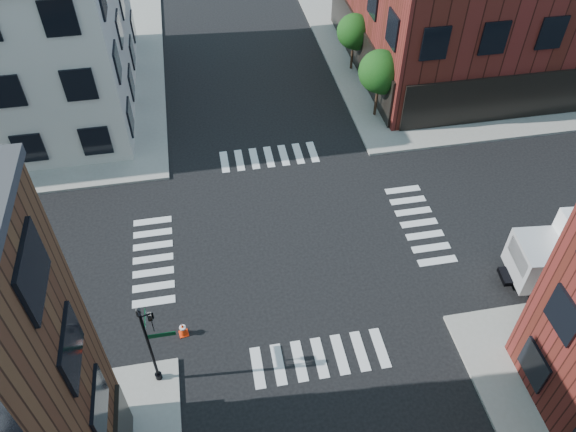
# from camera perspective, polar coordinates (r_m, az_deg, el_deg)

# --- Properties ---
(ground) EXTENTS (120.00, 120.00, 0.00)m
(ground) POSITION_cam_1_polar(r_m,az_deg,el_deg) (29.07, 0.22, -2.50)
(ground) COLOR black
(ground) RESTS_ON ground
(sidewalk_ne) EXTENTS (30.00, 30.00, 0.15)m
(sidewalk_ne) POSITION_cam_1_polar(r_m,az_deg,el_deg) (51.89, 20.14, 17.93)
(sidewalk_ne) COLOR gray
(sidewalk_ne) RESTS_ON ground
(tree_near) EXTENTS (2.69, 2.69, 4.49)m
(tree_near) POSITION_cam_1_polar(r_m,az_deg,el_deg) (36.32, 9.40, 14.08)
(tree_near) COLOR black
(tree_near) RESTS_ON ground
(tree_far) EXTENTS (2.43, 2.43, 4.07)m
(tree_far) POSITION_cam_1_polar(r_m,az_deg,el_deg) (41.45, 6.81, 17.97)
(tree_far) COLOR black
(tree_far) RESTS_ON ground
(signal_pole) EXTENTS (1.29, 1.24, 4.60)m
(signal_pole) POSITION_cam_1_polar(r_m,az_deg,el_deg) (22.64, -13.86, -12.00)
(signal_pole) COLOR black
(signal_pole) RESTS_ON ground
(traffic_cone) EXTENTS (0.46, 0.46, 0.75)m
(traffic_cone) POSITION_cam_1_polar(r_m,az_deg,el_deg) (25.68, -10.64, -11.24)
(traffic_cone) COLOR #F8320B
(traffic_cone) RESTS_ON ground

